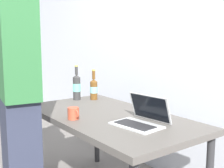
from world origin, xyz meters
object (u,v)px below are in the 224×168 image
beer_bottle_brown (77,87)px  person_figure (18,97)px  laptop (142,118)px  coffee_mug (74,113)px  beer_bottle_green (94,88)px

beer_bottle_brown → person_figure: bearing=-54.6°
laptop → coffee_mug: 0.51m
laptop → beer_bottle_brown: beer_bottle_brown is taller
laptop → beer_bottle_brown: size_ratio=1.10×
laptop → beer_bottle_brown: bearing=176.5°
beer_bottle_green → beer_bottle_brown: (-0.09, -0.14, 0.02)m
laptop → person_figure: (-0.46, -0.70, 0.16)m
laptop → coffee_mug: size_ratio=3.13×
coffee_mug → beer_bottle_green: bearing=134.7°
beer_bottle_green → coffee_mug: bearing=-45.3°
laptop → beer_bottle_brown: 1.01m
beer_bottle_green → coffee_mug: beer_bottle_green is taller
beer_bottle_brown → coffee_mug: 0.71m
beer_bottle_green → beer_bottle_brown: 0.17m
beer_bottle_green → coffee_mug: size_ratio=2.49×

